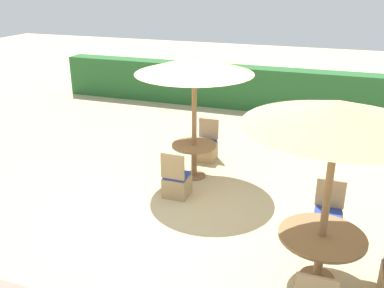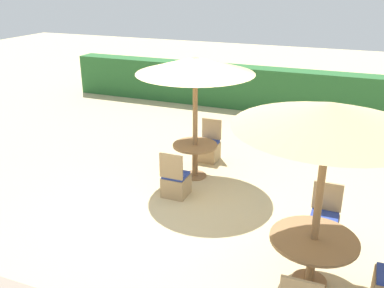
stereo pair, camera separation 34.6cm
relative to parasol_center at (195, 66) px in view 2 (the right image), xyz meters
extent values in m
plane|color=#C6B284|center=(0.10, -1.02, -2.35)|extent=(40.00, 40.00, 0.00)
cube|color=#28602D|center=(0.10, 5.34, -1.68)|extent=(13.00, 0.70, 1.33)
cylinder|color=olive|center=(0.00, 0.00, -1.13)|extent=(0.10, 0.10, 2.44)
cone|color=tan|center=(0.00, 0.00, 0.02)|extent=(2.33, 2.33, 0.32)
cylinder|color=olive|center=(0.00, 0.00, -2.33)|extent=(0.48, 0.48, 0.03)
cylinder|color=olive|center=(0.00, 0.00, -2.01)|extent=(0.12, 0.12, 0.68)
cylinder|color=olive|center=(0.00, 0.00, -1.65)|extent=(0.92, 0.92, 0.04)
cube|color=tan|center=(-0.03, -0.91, -2.15)|extent=(0.46, 0.46, 0.40)
cube|color=#233893|center=(-0.03, -0.91, -1.92)|extent=(0.42, 0.42, 0.05)
cube|color=tan|center=(-0.03, -1.12, -1.66)|extent=(0.46, 0.04, 0.48)
cube|color=tan|center=(-0.04, 0.92, -2.15)|extent=(0.46, 0.46, 0.40)
cube|color=#233893|center=(-0.04, 0.92, -1.92)|extent=(0.42, 0.42, 0.05)
cube|color=tan|center=(-0.04, 1.13, -1.66)|extent=(0.46, 0.04, 0.48)
cylinder|color=olive|center=(2.71, -2.54, -1.10)|extent=(0.10, 0.10, 2.50)
cone|color=tan|center=(2.71, -2.54, 0.07)|extent=(2.33, 2.33, 0.32)
cylinder|color=olive|center=(2.71, -2.54, -2.33)|extent=(0.48, 0.48, 0.03)
cylinder|color=olive|center=(2.71, -2.54, -2.02)|extent=(0.12, 0.12, 0.67)
cylinder|color=olive|center=(2.71, -2.54, -1.66)|extent=(1.18, 1.18, 0.04)
cube|color=tan|center=(2.76, -1.44, -2.15)|extent=(0.46, 0.46, 0.40)
cube|color=#233893|center=(2.76, -1.44, -1.92)|extent=(0.42, 0.42, 0.05)
cube|color=tan|center=(2.76, -1.23, -1.66)|extent=(0.46, 0.04, 0.48)
camera|label=1|loc=(2.70, -7.74, 1.60)|focal=40.00mm
camera|label=2|loc=(3.02, -7.62, 1.60)|focal=40.00mm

